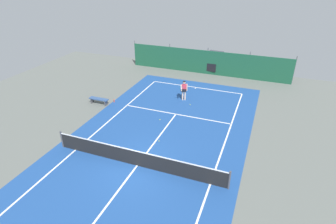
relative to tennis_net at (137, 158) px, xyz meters
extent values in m
plane|color=slate|center=(0.00, 0.00, -0.51)|extent=(36.00, 36.00, 0.00)
cube|color=#1E478C|center=(0.00, 0.00, -0.51)|extent=(11.02, 26.60, 0.01)
cube|color=white|center=(0.00, 11.90, -0.50)|extent=(8.22, 0.10, 0.01)
cube|color=white|center=(-4.11, 0.00, -0.50)|extent=(0.10, 23.80, 0.01)
cube|color=white|center=(4.11, 0.00, -0.50)|extent=(0.10, 23.80, 0.01)
cube|color=white|center=(0.00, 6.40, -0.50)|extent=(8.22, 0.10, 0.01)
cube|color=white|center=(0.00, 0.00, -0.50)|extent=(0.10, 12.80, 0.01)
cube|color=white|center=(0.00, 11.75, -0.50)|extent=(0.10, 0.30, 0.01)
cube|color=black|center=(0.00, 0.00, -0.04)|extent=(9.92, 0.03, 0.95)
cube|color=white|center=(0.00, 0.00, 0.46)|extent=(9.92, 0.04, 0.05)
cylinder|color=#47474C|center=(-5.01, 0.00, 0.04)|extent=(0.10, 0.10, 1.10)
cylinder|color=#47474C|center=(5.01, 0.00, 0.04)|extent=(0.10, 0.10, 1.10)
cube|color=#195138|center=(0.00, 15.78, 0.69)|extent=(16.22, 0.06, 2.40)
cylinder|color=#595B60|center=(-8.11, 15.84, 0.84)|extent=(0.08, 0.08, 2.70)
cylinder|color=#595B60|center=(-4.05, 15.84, 0.84)|extent=(0.08, 0.08, 2.70)
cylinder|color=#595B60|center=(0.00, 15.84, 0.84)|extent=(0.08, 0.08, 2.70)
cylinder|color=#595B60|center=(4.05, 15.84, 0.84)|extent=(0.08, 0.08, 2.70)
cylinder|color=#595B60|center=(8.11, 15.84, 0.84)|extent=(0.08, 0.08, 2.70)
cube|color=#234C1E|center=(0.00, 16.38, 0.04)|extent=(14.60, 0.70, 1.10)
cylinder|color=beige|center=(-0.14, 9.01, -0.10)|extent=(0.12, 0.12, 0.82)
cylinder|color=beige|center=(-0.32, 8.93, -0.10)|extent=(0.12, 0.12, 0.82)
cylinder|color=black|center=(-0.23, 8.97, 0.39)|extent=(0.40, 0.40, 0.22)
cube|color=#D1384C|center=(-0.23, 8.97, 0.59)|extent=(0.41, 0.32, 0.56)
sphere|color=beige|center=(-0.23, 8.97, 1.02)|extent=(0.22, 0.22, 0.22)
cylinder|color=black|center=(-0.23, 8.97, 1.11)|extent=(0.23, 0.23, 0.04)
cylinder|color=beige|center=(-0.02, 9.06, 0.62)|extent=(0.09, 0.09, 0.58)
cylinder|color=beige|center=(-0.39, 8.77, 0.62)|extent=(0.29, 0.52, 0.41)
cylinder|color=black|center=(-0.32, 8.48, 0.51)|extent=(0.14, 0.27, 0.13)
torus|color=teal|center=(-0.32, 8.48, 0.73)|extent=(0.33, 0.23, 0.29)
sphere|color=#CCDB33|center=(0.22, 2.61, -0.48)|extent=(0.07, 0.07, 0.07)
sphere|color=#CCDB33|center=(0.54, 8.26, -0.48)|extent=(0.07, 0.07, 0.07)
sphere|color=#CCDB33|center=(-0.78, 5.17, -0.48)|extent=(0.07, 0.07, 0.07)
cube|color=black|center=(0.24, 17.83, 0.21)|extent=(2.21, 4.36, 0.80)
cube|color=#2D333D|center=(0.24, 17.83, 0.89)|extent=(1.71, 2.03, 0.56)
cylinder|color=black|center=(-0.53, 19.22, -0.19)|extent=(0.28, 0.66, 0.64)
cylinder|color=black|center=(1.27, 19.04, -0.19)|extent=(0.28, 0.66, 0.64)
cylinder|color=black|center=(-0.79, 16.63, -0.19)|extent=(0.28, 0.66, 0.64)
cylinder|color=black|center=(1.01, 16.45, -0.19)|extent=(0.28, 0.66, 0.64)
cube|color=#335184|center=(-6.31, 5.84, -0.06)|extent=(1.60, 0.40, 0.08)
cube|color=#4C4C51|center=(-6.96, 5.84, -0.29)|extent=(0.08, 0.36, 0.45)
cube|color=#4C4C51|center=(-5.66, 5.84, -0.29)|extent=(0.08, 0.36, 0.45)
cylinder|color=#D84C38|center=(-5.37, 6.56, -0.39)|extent=(0.08, 0.08, 0.24)
camera|label=1|loc=(5.88, -10.60, 9.20)|focal=29.35mm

